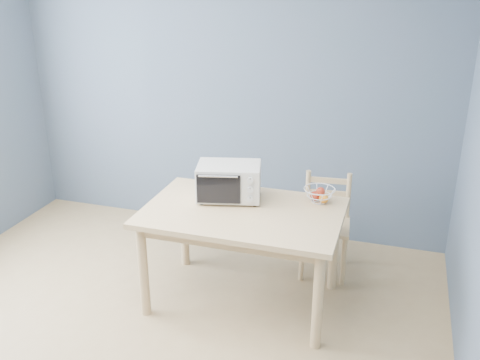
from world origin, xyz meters
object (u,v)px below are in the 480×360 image
(dining_table, at_px, (243,223))
(fruit_basket, at_px, (320,194))
(dining_chair, at_px, (325,225))
(toaster_oven, at_px, (227,181))

(dining_table, relative_size, fruit_basket, 4.70)
(fruit_basket, bearing_deg, dining_table, -148.34)
(dining_chair, bearing_deg, dining_table, -134.70)
(dining_table, distance_m, toaster_oven, 0.34)
(dining_table, xyz_separation_m, fruit_basket, (0.49, 0.31, 0.16))
(toaster_oven, bearing_deg, dining_chair, 21.33)
(fruit_basket, distance_m, dining_chair, 0.52)
(toaster_oven, distance_m, fruit_basket, 0.69)
(toaster_oven, height_order, dining_chair, toaster_oven)
(dining_table, distance_m, dining_chair, 0.85)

